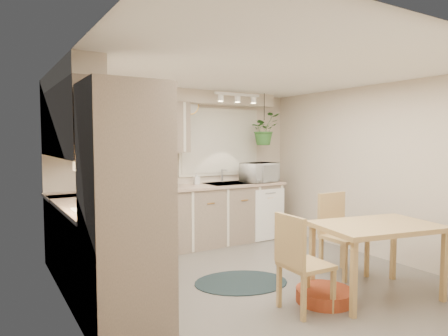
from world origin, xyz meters
The scene contains 35 objects.
floor centered at (0.00, 0.00, 0.00)m, with size 4.20×4.20×0.00m, color #666059.
ceiling centered at (0.00, 0.00, 2.40)m, with size 4.20×4.20×0.00m, color white.
wall_back centered at (0.00, 2.10, 1.20)m, with size 4.00×0.04×2.40m, color beige.
wall_front centered at (0.00, -2.10, 1.20)m, with size 4.00×0.04×2.40m, color beige.
wall_left centered at (-2.00, 0.00, 1.20)m, with size 0.04×4.20×2.40m, color beige.
wall_right centered at (2.00, 0.00, 1.20)m, with size 0.04×4.20×2.40m, color beige.
base_cab_left centered at (-1.70, 0.88, 0.45)m, with size 0.60×1.85×0.90m, color gray.
base_cab_back centered at (-0.20, 1.80, 0.45)m, with size 3.60×0.60×0.90m, color gray.
counter_left centered at (-1.69, 0.88, 0.92)m, with size 0.64×1.89×0.04m, color tan.
counter_back centered at (-0.20, 1.79, 0.92)m, with size 3.64×0.64×0.04m, color tan.
oven_stack centered at (-1.68, -0.38, 1.05)m, with size 0.65×0.65×2.10m, color gray.
wall_oven_face centered at (-1.35, -0.38, 1.05)m, with size 0.02×0.56×0.58m, color white.
upper_cab_left centered at (-1.82, 1.00, 1.83)m, with size 0.35×2.00×0.75m, color gray.
upper_cab_back centered at (-1.00, 1.93, 1.83)m, with size 2.00×0.35×0.75m, color gray.
soffit_left centered at (-1.85, 1.00, 2.30)m, with size 0.30×2.00×0.20m, color beige.
soffit_back centered at (-0.20, 1.95, 2.30)m, with size 3.60×0.30×0.20m, color beige.
cooktop centered at (-1.68, 0.30, 0.94)m, with size 0.52×0.58×0.02m, color white.
range_hood centered at (-1.70, 0.30, 1.40)m, with size 0.40×0.60×0.14m, color white.
window_blinds centered at (0.70, 2.07, 1.60)m, with size 1.40×0.02×1.00m, color white.
window_frame centered at (0.70, 2.08, 1.60)m, with size 1.50×0.02×1.10m, color silver.
sink centered at (0.70, 1.80, 0.90)m, with size 0.70×0.48×0.10m, color #A1A3A9.
dishwasher_front centered at (1.30, 1.49, 0.42)m, with size 0.58×0.01×0.83m, color white.
track_light_bar centered at (0.70, 1.55, 2.33)m, with size 0.80×0.04×0.04m, color white.
wall_clock centered at (0.15, 2.07, 2.18)m, with size 0.30×0.30×0.03m, color gold.
dining_table centered at (0.80, -0.94, 0.38)m, with size 1.22×0.81×0.77m, color tan.
chair_left centered at (-0.06, -0.81, 0.47)m, with size 0.44×0.44×0.94m, color tan.
chair_back centered at (1.03, -0.30, 0.49)m, with size 0.46×0.46×0.98m, color tan.
braided_rug centered at (-0.18, 0.12, 0.01)m, with size 1.08×0.81×0.01m, color black.
pet_bed centered at (0.23, -0.76, 0.07)m, with size 0.57×0.57×0.13m, color #A83821.
microwave centered at (1.24, 1.70, 1.14)m, with size 0.58×0.32×0.39m, color white.
soap_bottle centered at (0.19, 1.95, 0.98)m, with size 0.08×0.19×0.09m, color white.
hanging_plant centered at (1.33, 1.70, 1.75)m, with size 0.47×0.53×0.41m, color #306629.
coffee_maker centered at (-1.04, 1.80, 1.11)m, with size 0.20×0.24×0.35m, color black.
toaster centered at (-0.53, 1.82, 1.03)m, with size 0.30×0.17×0.18m, color #A1A3A9.
knife_block centered at (-0.45, 1.85, 1.05)m, with size 0.10×0.10×0.22m, color tan.
Camera 1 is at (-2.69, -3.59, 1.63)m, focal length 32.00 mm.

